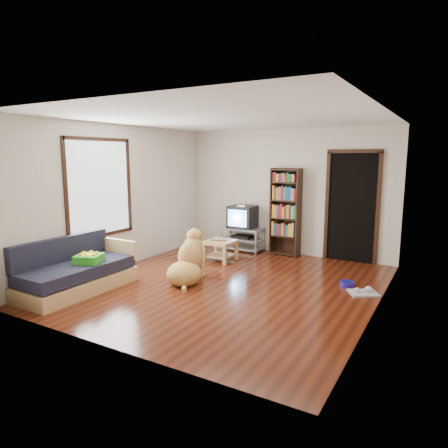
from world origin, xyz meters
The scene contains 18 objects.
ground centered at (0.00, 0.00, 0.00)m, with size 5.00×5.00×0.00m, color #541E0E.
ceiling centered at (0.00, 0.00, 2.60)m, with size 5.00×5.00×0.00m, color white.
wall_back centered at (0.00, 2.50, 1.30)m, with size 4.50×4.50×0.00m, color beige.
wall_front centered at (0.00, -2.50, 1.30)m, with size 4.50×4.50×0.00m, color beige.
wall_left centered at (-2.25, 0.00, 1.30)m, with size 5.00×5.00×0.00m, color beige.
wall_right centered at (2.25, 0.00, 1.30)m, with size 5.00×5.00×0.00m, color beige.
green_cushion centered at (-1.75, -1.24, 0.48)m, with size 0.36×0.36×0.12m, color green.
laptop centered at (-0.87, 1.22, 0.41)m, with size 0.35×0.22×0.03m, color silver.
dog_bowl centered at (1.68, 0.88, 0.04)m, with size 0.22×0.22×0.08m, color #271594.
grey_rag centered at (1.98, 0.63, 0.01)m, with size 0.40×0.32×0.03m, color #ABABAB.
window centered at (-2.23, -0.50, 1.50)m, with size 0.03×1.46×1.70m.
doorway centered at (1.35, 2.48, 1.12)m, with size 1.03×0.05×2.19m.
tv_stand centered at (-0.90, 2.25, 0.27)m, with size 0.90×0.45×0.50m.
crt_tv centered at (-0.90, 2.27, 0.74)m, with size 0.55×0.52×0.58m.
bookshelf centered at (0.05, 2.34, 1.00)m, with size 0.60×0.30×1.80m.
sofa centered at (-1.87, -1.38, 0.26)m, with size 0.80×1.80×0.80m.
coffee_table centered at (-0.87, 1.25, 0.28)m, with size 0.55×0.55×0.40m.
dog centered at (-0.64, -0.17, 0.32)m, with size 0.62×1.04×0.88m.
Camera 1 is at (3.04, -5.35, 2.03)m, focal length 32.00 mm.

